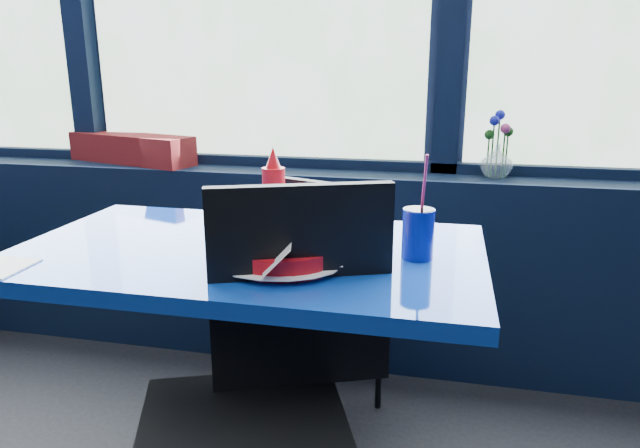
{
  "coord_description": "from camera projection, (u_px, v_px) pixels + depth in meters",
  "views": [
    {
      "loc": [
        0.79,
        0.67,
        1.2
      ],
      "look_at": [
        0.49,
        1.98,
        0.83
      ],
      "focal_mm": 32.0,
      "sensor_mm": 36.0,
      "label": 1
    }
  ],
  "objects": [
    {
      "name": "ketchup_bottle",
      "position": [
        274.0,
        195.0,
        1.6
      ],
      "size": [
        0.06,
        0.06,
        0.24
      ],
      "color": "red",
      "rests_on": "near_table"
    },
    {
      "name": "food_basket",
      "position": [
        280.0,
        253.0,
        1.32
      ],
      "size": [
        0.32,
        0.32,
        0.1
      ],
      "rotation": [
        0.0,
        0.0,
        -0.29
      ],
      "color": "red",
      "rests_on": "near_table"
    },
    {
      "name": "planter_box",
      "position": [
        131.0,
        148.0,
        2.46
      ],
      "size": [
        0.63,
        0.32,
        0.12
      ],
      "primitive_type": "cube",
      "rotation": [
        0.0,
        0.0,
        -0.29
      ],
      "color": "maroon",
      "rests_on": "window_sill"
    },
    {
      "name": "near_table",
      "position": [
        251.0,
        312.0,
        1.53
      ],
      "size": [
        1.2,
        0.7,
        0.75
      ],
      "color": "black",
      "rests_on": "ground"
    },
    {
      "name": "chair_near_front",
      "position": [
        269.0,
        379.0,
        1.23
      ],
      "size": [
        0.56,
        0.56,
        0.96
      ],
      "rotation": [
        0.0,
        0.0,
        0.38
      ],
      "color": "black",
      "rests_on": "ground"
    },
    {
      "name": "soda_cup",
      "position": [
        418.0,
        232.0,
        1.38
      ],
      "size": [
        0.08,
        0.08,
        0.26
      ],
      "rotation": [
        0.0,
        0.0,
        -0.34
      ],
      "color": "#0D1B98",
      "rests_on": "near_table"
    },
    {
      "name": "window_sill",
      "position": [
        253.0,
        260.0,
        2.45
      ],
      "size": [
        5.0,
        0.26,
        0.8
      ],
      "primitive_type": "cube",
      "color": "black",
      "rests_on": "ground"
    },
    {
      "name": "flower_vase",
      "position": [
        497.0,
        157.0,
        2.12
      ],
      "size": [
        0.16,
        0.16,
        0.25
      ],
      "rotation": [
        0.0,
        0.0,
        0.35
      ],
      "color": "silver",
      "rests_on": "window_sill"
    },
    {
      "name": "chair_near_back",
      "position": [
        315.0,
        290.0,
        1.83
      ],
      "size": [
        0.52,
        0.52,
        0.89
      ],
      "rotation": [
        0.0,
        0.0,
        2.78
      ],
      "color": "black",
      "rests_on": "ground"
    }
  ]
}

